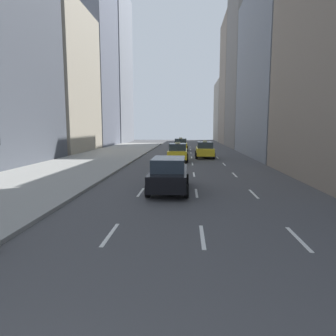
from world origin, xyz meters
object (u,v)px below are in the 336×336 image
(taxi_lead, at_px, (205,150))
(taxi_second, at_px, (178,152))
(taxi_third, at_px, (181,145))
(sedan_black_near, at_px, (169,174))

(taxi_lead, bearing_deg, taxi_second, -129.29)
(taxi_third, bearing_deg, taxi_second, -90.00)
(taxi_lead, distance_m, sedan_black_near, 17.55)
(taxi_lead, bearing_deg, taxi_third, 106.28)
(sedan_black_near, bearing_deg, taxi_third, 90.00)
(taxi_lead, relative_size, taxi_third, 1.00)
(taxi_second, height_order, taxi_third, same)
(taxi_second, relative_size, taxi_third, 1.00)
(taxi_lead, distance_m, taxi_second, 4.42)
(taxi_lead, relative_size, sedan_black_near, 0.91)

